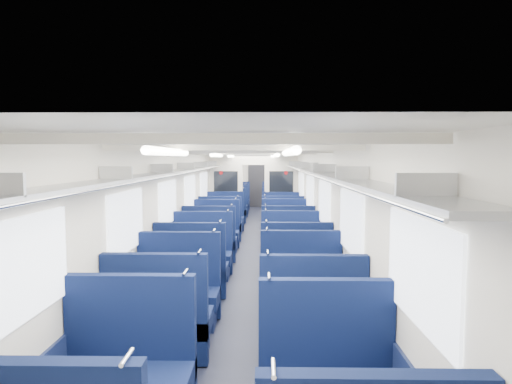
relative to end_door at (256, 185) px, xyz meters
The scene contains 38 objects.
floor 9.00m from the end_door, 90.00° to the right, with size 2.80×18.00×0.01m, color black.
ceiling 9.04m from the end_door, 90.00° to the right, with size 2.80×18.00×0.01m, color white.
wall_left 9.05m from the end_door, 98.90° to the right, with size 0.02×18.00×2.35m, color silver.
dado_left 9.07m from the end_door, 98.81° to the right, with size 0.03×17.90×0.70m, color #111A3B.
wall_right 9.05m from the end_door, 81.10° to the right, with size 0.02×18.00×2.35m, color silver.
dado_right 9.07m from the end_door, 81.19° to the right, with size 0.03×17.90×0.70m, color #111A3B.
wall_far 0.19m from the end_door, 90.00° to the left, with size 2.80×0.02×2.35m, color silver.
luggage_rack_left 9.07m from the end_door, 97.73° to the right, with size 0.36×17.40×0.18m.
luggage_rack_right 9.07m from the end_door, 82.27° to the right, with size 0.36×17.40×0.18m.
windows 9.41m from the end_door, 90.00° to the right, with size 2.78×15.60×0.75m.
ceiling_fittings 9.29m from the end_door, 90.00° to the right, with size 2.70×16.06×0.11m.
end_door is the anchor object (origin of this frame).
bulkhead 5.84m from the end_door, 90.00° to the right, with size 2.80×0.10×2.35m.
seat_2 15.98m from the end_door, 92.98° to the right, with size 1.12×0.62×1.24m.
seat_4 14.86m from the end_door, 93.20° to the right, with size 1.12×0.62×1.24m.
seat_5 14.90m from the end_door, 86.80° to the right, with size 1.12×0.62×1.24m.
seat_6 13.85m from the end_door, 93.44° to the right, with size 1.12×0.62×1.24m.
seat_7 13.72m from the end_door, 86.53° to the right, with size 1.12×0.62×1.24m.
seat_8 12.72m from the end_door, 93.75° to the right, with size 1.12×0.62×1.24m.
seat_9 12.66m from the end_door, 86.24° to the right, with size 1.12×0.62×1.24m.
seat_10 11.62m from the end_door, 94.10° to the right, with size 1.12×0.62×1.24m.
seat_11 11.49m from the end_door, 85.85° to the right, with size 1.12×0.62×1.24m.
seat_12 10.42m from the end_door, 94.58° to the right, with size 1.12×0.62×1.24m.
seat_13 10.35m from the end_door, 85.39° to the right, with size 1.12×0.62×1.24m.
seat_14 9.27m from the end_door, 95.15° to the right, with size 1.12×0.62×1.24m.
seat_15 9.10m from the end_door, 84.76° to the right, with size 1.12×0.62×1.24m.
seat_16 8.15m from the end_door, 95.86° to the right, with size 1.12×0.62×1.24m.
seat_17 8.02m from the end_door, 84.05° to the right, with size 1.12×0.62×1.24m.
seat_18 6.87m from the end_door, 96.97° to the right, with size 1.12×0.62×1.24m.
seat_19 7.02m from the end_door, 83.19° to the right, with size 1.12×0.62×1.24m.
seat_20 5.02m from the end_door, 99.60° to the right, with size 1.12×0.62×1.24m.
seat_21 4.89m from the end_door, 80.15° to the right, with size 1.12×0.62×1.24m.
seat_22 3.79m from the end_door, 102.83° to the right, with size 1.12×0.62×1.24m.
seat_23 3.82m from the end_door, 77.28° to the right, with size 1.12×0.62×1.24m.
seat_24 2.68m from the end_door, 108.54° to the right, with size 1.12×0.62×1.24m.
seat_25 2.78m from the end_door, 72.16° to the right, with size 1.12×0.62×1.24m.
seat_26 1.74m from the end_door, 120.61° to the right, with size 1.12×0.62×1.24m.
seat_27 1.66m from the end_door, 57.50° to the right, with size 1.12×0.62×1.24m.
Camera 1 is at (0.31, -10.40, 2.20)m, focal length 29.99 mm.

